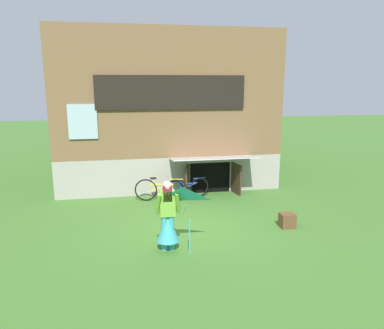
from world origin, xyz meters
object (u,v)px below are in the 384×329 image
at_px(person, 168,221).
at_px(wooden_crate, 287,220).
at_px(kite, 182,204).
at_px(bicycle_blue, 187,188).
at_px(bicycle_yellow, 161,190).

height_order(person, wooden_crate, person).
distance_m(kite, bicycle_blue, 4.40).
bearing_deg(bicycle_blue, person, -117.32).
xyz_separation_m(person, bicycle_blue, (1.06, 3.72, -0.35)).
distance_m(kite, wooden_crate, 3.44).
relative_size(person, wooden_crate, 4.31).
distance_m(person, wooden_crate, 3.40).
bearing_deg(wooden_crate, kite, -156.97).
relative_size(bicycle_blue, bicycle_yellow, 0.90).
height_order(person, bicycle_yellow, person).
relative_size(person, bicycle_blue, 1.08).
height_order(bicycle_yellow, wooden_crate, bicycle_yellow).
relative_size(kite, wooden_crate, 4.03).
bearing_deg(bicycle_yellow, wooden_crate, -32.40).
distance_m(bicycle_blue, bicycle_yellow, 0.88).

